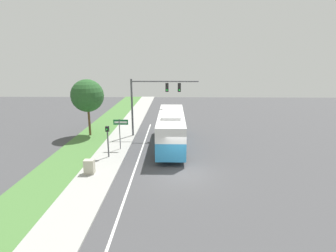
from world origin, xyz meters
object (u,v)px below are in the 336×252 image
Objects in this scene: signal_gantry at (153,95)px; pedestrian_signal at (108,136)px; utility_cabinet at (89,167)px; street_sign at (120,128)px; bus at (171,127)px.

pedestrian_signal is (-3.30, -6.48, -2.56)m from signal_gantry.
pedestrian_signal is 2.66× the size of utility_cabinet.
signal_gantry is 11.27m from utility_cabinet.
signal_gantry reaches higher than street_sign.
utility_cabinet is at bearing -99.67° from pedestrian_signal.
signal_gantry is at bearing 122.08° from bus.
signal_gantry reaches higher than utility_cabinet.
bus is at bearing 48.90° from utility_cabinet.
signal_gantry is 7.72m from pedestrian_signal.
bus is 10.24× the size of utility_cabinet.
bus is 6.24m from pedestrian_signal.
street_sign reaches higher than utility_cabinet.
pedestrian_signal is at bearing -147.73° from bus.
street_sign is (-2.64, -4.44, -2.39)m from signal_gantry.
bus reaches higher than pedestrian_signal.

